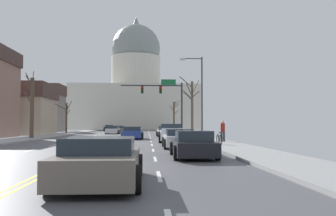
{
  "coord_description": "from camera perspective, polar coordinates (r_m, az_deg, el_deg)",
  "views": [
    {
      "loc": [
        3.14,
        -29.58,
        1.54
      ],
      "look_at": [
        6.72,
        32.0,
        4.2
      ],
      "focal_mm": 38.79,
      "sensor_mm": 36.0,
      "label": 1
    }
  ],
  "objects": [
    {
      "name": "sedan_near_05",
      "position": [
        9.49,
        -10.54,
        -8.3
      ],
      "size": [
        2.12,
        4.45,
        1.2
      ],
      "color": "#6B6056",
      "rests_on": "ground"
    },
    {
      "name": "signal_gantry",
      "position": [
        46.38,
        -0.49,
        2.01
      ],
      "size": [
        7.91,
        0.41,
        7.07
      ],
      "color": "#28282D",
      "rests_on": "ground"
    },
    {
      "name": "bicycle_parked",
      "position": [
        24.84,
        8.05,
        -4.87
      ],
      "size": [
        0.12,
        1.77,
        0.85
      ],
      "color": "black",
      "rests_on": "ground"
    },
    {
      "name": "sedan_oncoming_00",
      "position": [
        55.73,
        -8.66,
        -3.43
      ],
      "size": [
        2.08,
        4.28,
        1.22
      ],
      "color": "silver",
      "rests_on": "ground"
    },
    {
      "name": "street_lamp_right",
      "position": [
        33.55,
        4.88,
        2.81
      ],
      "size": [
        2.15,
        0.24,
        7.56
      ],
      "color": "#333338",
      "rests_on": "ground"
    },
    {
      "name": "bare_tree_03",
      "position": [
        54.67,
        -15.69,
        -1.24
      ],
      "size": [
        2.74,
        2.21,
        4.69
      ],
      "color": "#4C3D2D",
      "rests_on": "ground"
    },
    {
      "name": "capitol_building",
      "position": [
        102.63,
        -5.07,
        2.51
      ],
      "size": [
        33.81,
        22.53,
        32.0
      ],
      "color": "beige",
      "rests_on": "ground"
    },
    {
      "name": "bare_tree_00",
      "position": [
        72.16,
        0.95,
        -1.15
      ],
      "size": [
        2.14,
        1.85,
        6.11
      ],
      "color": "#4C3D2D",
      "rests_on": "ground"
    },
    {
      "name": "flank_building_00",
      "position": [
        73.03,
        -19.58,
        0.02
      ],
      "size": [
        8.89,
        6.77,
        8.93
      ],
      "color": "slate",
      "rests_on": "ground"
    },
    {
      "name": "sedan_near_00",
      "position": [
        43.15,
        -0.47,
        -3.73
      ],
      "size": [
        2.07,
        4.61,
        1.27
      ],
      "color": "silver",
      "rests_on": "ground"
    },
    {
      "name": "flank_building_02",
      "position": [
        55.17,
        -24.55,
        -0.12
      ],
      "size": [
        13.34,
        8.85,
        7.05
      ],
      "color": "tan",
      "rests_on": "ground"
    },
    {
      "name": "pickup_truck_near_02",
      "position": [
        30.63,
        0.58,
        -4.05
      ],
      "size": [
        2.31,
        5.36,
        1.52
      ],
      "color": "silver",
      "rests_on": "ground"
    },
    {
      "name": "sedan_oncoming_02",
      "position": [
        79.48,
        -9.23,
        -3.12
      ],
      "size": [
        2.06,
        4.53,
        1.25
      ],
      "color": "black",
      "rests_on": "ground"
    },
    {
      "name": "sedan_near_01",
      "position": [
        36.63,
        -5.58,
        -3.93
      ],
      "size": [
        2.15,
        4.42,
        1.24
      ],
      "color": "navy",
      "rests_on": "ground"
    },
    {
      "name": "pedestrian_00",
      "position": [
        28.83,
        8.6,
        -3.41
      ],
      "size": [
        0.35,
        0.34,
        1.65
      ],
      "color": "#33333D",
      "rests_on": "ground"
    },
    {
      "name": "bare_tree_01",
      "position": [
        37.99,
        -20.62,
        0.23
      ],
      "size": [
        1.18,
        1.9,
        6.74
      ],
      "color": "#4C3D2D",
      "rests_on": "ground"
    },
    {
      "name": "sedan_oncoming_01",
      "position": [
        66.01,
        -7.68,
        -3.31
      ],
      "size": [
        2.08,
        4.48,
        1.16
      ],
      "color": "#6B6056",
      "rests_on": "ground"
    },
    {
      "name": "sedan_near_03",
      "position": [
        23.15,
        1.74,
        -4.89
      ],
      "size": [
        2.07,
        4.42,
        1.19
      ],
      "color": "silver",
      "rests_on": "ground"
    },
    {
      "name": "bare_tree_02",
      "position": [
        39.82,
        3.74,
        0.36
      ],
      "size": [
        2.11,
        1.82,
        6.6
      ],
      "color": "brown",
      "rests_on": "ground"
    },
    {
      "name": "sedan_near_04",
      "position": [
        16.68,
        3.96,
        -5.8
      ],
      "size": [
        2.01,
        4.63,
        1.22
      ],
      "color": "black",
      "rests_on": "ground"
    },
    {
      "name": "ground",
      "position": [
        29.79,
        -9.41,
        -5.36
      ],
      "size": [
        20.0,
        180.0,
        0.2
      ],
      "color": "#4B4B50"
    }
  ]
}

